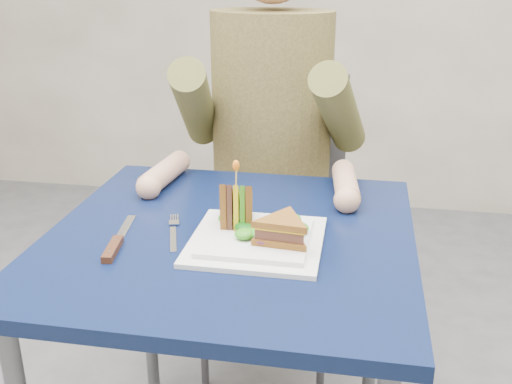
% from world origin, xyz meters
% --- Properties ---
extents(table, '(0.75, 0.75, 0.73)m').
position_xyz_m(table, '(0.00, 0.00, 0.65)').
color(table, black).
rests_on(table, ground).
extents(chair, '(0.42, 0.40, 0.93)m').
position_xyz_m(chair, '(0.00, 0.65, 0.54)').
color(chair, '#47474C').
rests_on(chair, ground).
extents(diner, '(0.54, 0.59, 0.74)m').
position_xyz_m(diner, '(-0.00, 0.54, 0.91)').
color(diner, brown).
rests_on(diner, chair).
extents(plate, '(0.26, 0.26, 0.02)m').
position_xyz_m(plate, '(0.06, -0.04, 0.74)').
color(plate, white).
rests_on(plate, table).
extents(sandwich_flat, '(0.14, 0.14, 0.05)m').
position_xyz_m(sandwich_flat, '(0.12, -0.06, 0.78)').
color(sandwich_flat, brown).
rests_on(sandwich_flat, plate).
extents(sandwich_upright, '(0.09, 0.15, 0.15)m').
position_xyz_m(sandwich_upright, '(0.01, 0.01, 0.78)').
color(sandwich_upright, brown).
rests_on(sandwich_upright, plate).
extents(fork, '(0.07, 0.18, 0.01)m').
position_xyz_m(fork, '(-0.11, -0.03, 0.73)').
color(fork, silver).
rests_on(fork, table).
extents(knife, '(0.05, 0.22, 0.02)m').
position_xyz_m(knife, '(-0.21, -0.10, 0.74)').
color(knife, silver).
rests_on(knife, table).
extents(toothpick, '(0.01, 0.01, 0.06)m').
position_xyz_m(toothpick, '(0.01, 0.01, 0.85)').
color(toothpick, tan).
rests_on(toothpick, sandwich_upright).
extents(toothpick_frill, '(0.01, 0.01, 0.02)m').
position_xyz_m(toothpick_frill, '(0.01, 0.01, 0.88)').
color(toothpick_frill, orange).
rests_on(toothpick_frill, sandwich_upright).
extents(lettuce_spill, '(0.15, 0.13, 0.02)m').
position_xyz_m(lettuce_spill, '(0.07, -0.03, 0.76)').
color(lettuce_spill, '#337A14').
rests_on(lettuce_spill, plate).
extents(onion_ring, '(0.04, 0.04, 0.02)m').
position_xyz_m(onion_ring, '(0.08, -0.03, 0.77)').
color(onion_ring, '#9E4C7A').
rests_on(onion_ring, plate).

